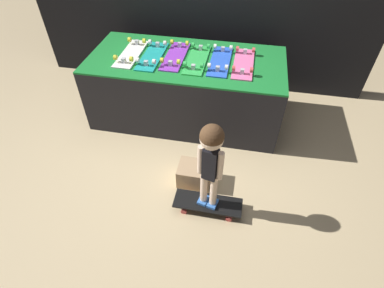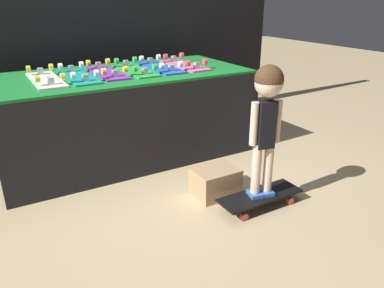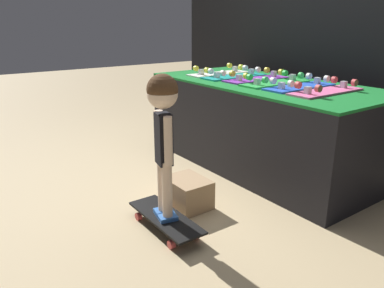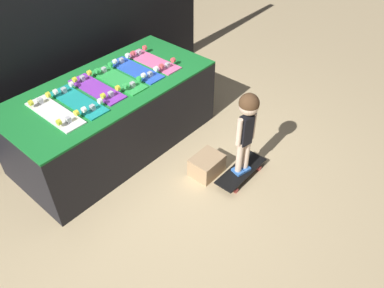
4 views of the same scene
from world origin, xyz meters
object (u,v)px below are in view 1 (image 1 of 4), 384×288
object	(u,v)px
skateboard_pink_on_rack	(244,63)
storage_box	(195,174)
skateboard_purple_on_rack	(175,55)
skateboard_white_on_rack	(131,53)
skateboard_blue_on_rack	(220,60)
skateboard_green_on_rack	(197,59)
skateboard_teal_on_rack	(152,55)
child	(211,154)
skateboard_on_floor	(208,204)

from	to	relation	value
skateboard_pink_on_rack	storage_box	bearing A→B (deg)	-107.33
skateboard_purple_on_rack	skateboard_white_on_rack	bearing A→B (deg)	-175.77
skateboard_blue_on_rack	skateboard_pink_on_rack	bearing A→B (deg)	-1.29
skateboard_white_on_rack	skateboard_blue_on_rack	size ratio (longest dim) A/B	1.00
skateboard_green_on_rack	skateboard_pink_on_rack	world-z (taller)	same
skateboard_pink_on_rack	skateboard_teal_on_rack	bearing A→B (deg)	-178.51
skateboard_purple_on_rack	skateboard_green_on_rack	distance (m)	0.25
skateboard_purple_on_rack	storage_box	distance (m)	1.32
skateboard_pink_on_rack	child	distance (m)	1.34
skateboard_purple_on_rack	child	bearing A→B (deg)	-66.14
child	storage_box	bearing A→B (deg)	133.95
skateboard_white_on_rack	skateboard_teal_on_rack	distance (m)	0.25
skateboard_teal_on_rack	skateboard_on_floor	bearing A→B (deg)	-57.08
skateboard_blue_on_rack	storage_box	size ratio (longest dim) A/B	2.08
skateboard_purple_on_rack	skateboard_on_floor	bearing A→B (deg)	-66.14
skateboard_teal_on_rack	storage_box	world-z (taller)	skateboard_teal_on_rack
storage_box	skateboard_pink_on_rack	bearing A→B (deg)	72.67
skateboard_white_on_rack	skateboard_teal_on_rack	size ratio (longest dim) A/B	1.00
skateboard_teal_on_rack	storage_box	xyz separation A→B (m)	(0.67, -1.01, -0.67)
skateboard_purple_on_rack	storage_box	xyz separation A→B (m)	(0.42, -1.05, -0.67)
skateboard_blue_on_rack	skateboard_on_floor	distance (m)	1.51
skateboard_white_on_rack	skateboard_green_on_rack	size ratio (longest dim) A/B	1.00
skateboard_white_on_rack	storage_box	world-z (taller)	skateboard_white_on_rack
skateboard_green_on_rack	skateboard_on_floor	distance (m)	1.54
skateboard_white_on_rack	skateboard_on_floor	xyz separation A→B (m)	(1.09, -1.31, -0.70)
skateboard_purple_on_rack	skateboard_blue_on_rack	bearing A→B (deg)	-1.70
skateboard_white_on_rack	skateboard_teal_on_rack	xyz separation A→B (m)	(0.25, -0.01, 0.00)
skateboard_teal_on_rack	child	distance (m)	1.55
storage_box	skateboard_purple_on_rack	bearing A→B (deg)	111.67
skateboard_blue_on_rack	skateboard_on_floor	world-z (taller)	skateboard_blue_on_rack
skateboard_green_on_rack	skateboard_pink_on_rack	bearing A→B (deg)	0.90
skateboard_green_on_rack	skateboard_blue_on_rack	distance (m)	0.25
skateboard_teal_on_rack	skateboard_pink_on_rack	world-z (taller)	same
skateboard_green_on_rack	storage_box	world-z (taller)	skateboard_green_on_rack
skateboard_teal_on_rack	skateboard_on_floor	world-z (taller)	skateboard_teal_on_rack
skateboard_green_on_rack	skateboard_blue_on_rack	world-z (taller)	same
skateboard_white_on_rack	child	bearing A→B (deg)	-50.28
skateboard_blue_on_rack	skateboard_pink_on_rack	world-z (taller)	same
skateboard_teal_on_rack	skateboard_on_floor	distance (m)	1.71
skateboard_green_on_rack	storage_box	size ratio (longest dim) A/B	2.08
skateboard_pink_on_rack	skateboard_blue_on_rack	bearing A→B (deg)	178.71
storage_box	skateboard_teal_on_rack	bearing A→B (deg)	123.45
skateboard_teal_on_rack	skateboard_on_floor	xyz separation A→B (m)	(0.84, -1.30, -0.70)
skateboard_blue_on_rack	skateboard_pink_on_rack	size ratio (longest dim) A/B	1.00
skateboard_blue_on_rack	skateboard_on_floor	size ratio (longest dim) A/B	1.07
skateboard_white_on_rack	storage_box	bearing A→B (deg)	-48.09
skateboard_pink_on_rack	skateboard_purple_on_rack	bearing A→B (deg)	178.44
skateboard_purple_on_rack	skateboard_on_floor	size ratio (longest dim) A/B	1.07
skateboard_green_on_rack	skateboard_on_floor	xyz separation A→B (m)	(0.35, -1.32, -0.70)
skateboard_white_on_rack	skateboard_green_on_rack	xyz separation A→B (m)	(0.74, 0.01, 0.00)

